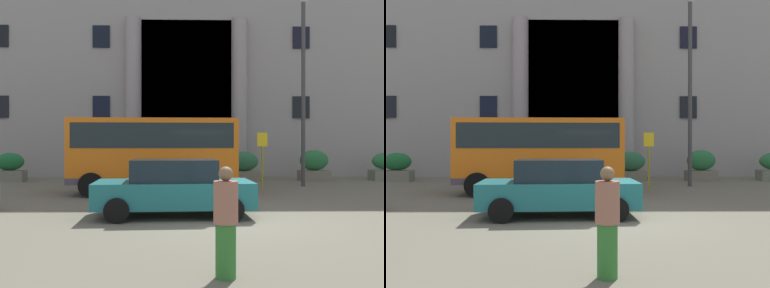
# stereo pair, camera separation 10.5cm
# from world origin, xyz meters

# --- Properties ---
(ground_plane) EXTENTS (80.00, 64.00, 0.12)m
(ground_plane) POSITION_xyz_m (0.00, 0.00, -0.06)
(ground_plane) COLOR #625F4F
(office_building_facade) EXTENTS (42.93, 9.68, 18.21)m
(office_building_facade) POSITION_xyz_m (-0.00, 17.48, 9.10)
(office_building_facade) COLOR gray
(office_building_facade) RESTS_ON ground_plane
(orange_minibus) EXTENTS (6.34, 2.67, 2.88)m
(orange_minibus) POSITION_xyz_m (-2.19, 5.50, 1.71)
(orange_minibus) COLOR orange
(orange_minibus) RESTS_ON ground_plane
(bus_stop_sign) EXTENTS (0.44, 0.08, 2.41)m
(bus_stop_sign) POSITION_xyz_m (2.37, 7.26, 1.50)
(bus_stop_sign) COLOR #989D18
(bus_stop_sign) RESTS_ON ground_plane
(hedge_planter_far_east) EXTENTS (1.55, 0.79, 1.58)m
(hedge_planter_far_east) POSITION_xyz_m (5.72, 10.61, 0.76)
(hedge_planter_far_east) COLOR #6C6657
(hedge_planter_far_east) RESTS_ON ground_plane
(hedge_planter_far_west) EXTENTS (1.64, 0.87, 1.54)m
(hedge_planter_far_west) POSITION_xyz_m (-0.97, 10.35, 0.75)
(hedge_planter_far_west) COLOR gray
(hedge_planter_far_west) RESTS_ON ground_plane
(hedge_planter_entrance_right) EXTENTS (1.52, 0.79, 1.45)m
(hedge_planter_entrance_right) POSITION_xyz_m (-9.86, 10.50, 0.70)
(hedge_planter_entrance_right) COLOR slate
(hedge_planter_entrance_right) RESTS_ON ground_plane
(hedge_planter_entrance_left) EXTENTS (1.61, 0.80, 1.51)m
(hedge_planter_entrance_left) POSITION_xyz_m (2.06, 10.65, 0.73)
(hedge_planter_entrance_left) COLOR #6C6C59
(hedge_planter_entrance_left) RESTS_ON ground_plane
(parked_compact_extra) EXTENTS (4.24, 2.10, 1.52)m
(parked_compact_extra) POSITION_xyz_m (-1.31, 0.61, 0.77)
(parked_compact_extra) COLOR #1B6568
(parked_compact_extra) RESTS_ON ground_plane
(motorcycle_near_kerb) EXTENTS (1.92, 0.64, 0.89)m
(motorcycle_near_kerb) POSITION_xyz_m (-2.45, 3.23, 0.45)
(motorcycle_near_kerb) COLOR black
(motorcycle_near_kerb) RESTS_ON ground_plane
(pedestrian_man_red_shirt) EXTENTS (0.36, 0.36, 1.62)m
(pedestrian_man_red_shirt) POSITION_xyz_m (-0.44, -4.39, 0.81)
(pedestrian_man_red_shirt) COLOR #2E702D
(pedestrian_man_red_shirt) RESTS_ON ground_plane
(lamppost_plaza_centre) EXTENTS (0.40, 0.40, 8.68)m
(lamppost_plaza_centre) POSITION_xyz_m (4.37, 7.95, 4.98)
(lamppost_plaza_centre) COLOR #3A3B3B
(lamppost_plaza_centre) RESTS_ON ground_plane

